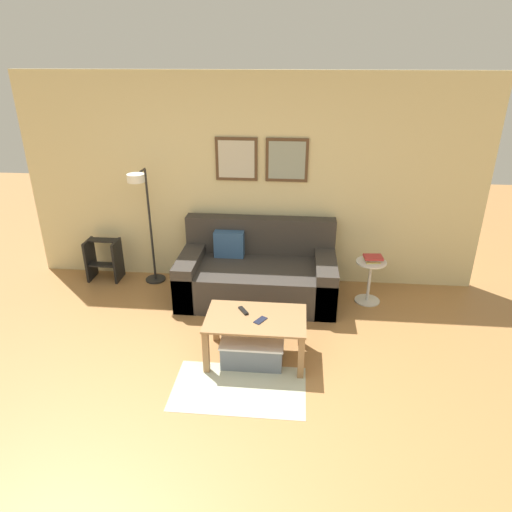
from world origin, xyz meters
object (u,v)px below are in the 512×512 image
at_px(storage_bin, 253,349).
at_px(floor_lamp, 144,212).
at_px(book_stack, 373,258).
at_px(step_stool, 104,259).
at_px(remote_control, 243,311).
at_px(side_table, 370,278).
at_px(couch, 257,273).
at_px(coffee_table, 256,325).
at_px(cell_phone, 260,320).

xyz_separation_m(storage_bin, floor_lamp, (-1.44, 1.39, 0.87)).
xyz_separation_m(book_stack, step_stool, (-3.35, 0.26, -0.27)).
distance_m(storage_bin, book_stack, 1.85).
distance_m(remote_control, step_stool, 2.44).
bearing_deg(step_stool, floor_lamp, -14.05).
relative_size(storage_bin, book_stack, 2.69).
xyz_separation_m(side_table, remote_control, (-1.35, -1.13, 0.15)).
xyz_separation_m(floor_lamp, side_table, (2.69, -0.12, -0.68)).
bearing_deg(book_stack, side_table, -126.29).
xyz_separation_m(couch, step_stool, (-2.02, 0.26, -0.01)).
distance_m(book_stack, remote_control, 1.78).
bearing_deg(side_table, storage_bin, -134.45).
bearing_deg(remote_control, step_stool, 112.07).
relative_size(coffee_table, floor_lamp, 0.64).
bearing_deg(remote_control, couch, 55.90).
xyz_separation_m(floor_lamp, cell_phone, (1.51, -1.39, -0.54)).
bearing_deg(couch, book_stack, -0.20).
bearing_deg(remote_control, side_table, 7.22).
bearing_deg(cell_phone, remote_control, 171.62).
distance_m(coffee_table, remote_control, 0.19).
bearing_deg(couch, coffee_table, -85.44).
distance_m(couch, side_table, 1.32).
distance_m(couch, storage_bin, 1.31).
height_order(couch, floor_lamp, floor_lamp).
bearing_deg(book_stack, storage_bin, -134.36).
bearing_deg(book_stack, remote_control, -140.00).
distance_m(cell_phone, step_stool, 2.67).
xyz_separation_m(side_table, book_stack, (0.01, 0.02, 0.24)).
distance_m(couch, book_stack, 1.36).
distance_m(couch, coffee_table, 1.25).
xyz_separation_m(storage_bin, step_stool, (-2.09, 1.55, 0.16)).
bearing_deg(cell_phone, storage_bin, -150.98).
bearing_deg(storage_bin, book_stack, 45.64).
bearing_deg(side_table, step_stool, 175.20).
height_order(remote_control, step_stool, step_stool).
distance_m(book_stack, cell_phone, 1.76).
relative_size(cell_phone, step_stool, 0.26).
bearing_deg(floor_lamp, book_stack, -2.11).
relative_size(storage_bin, cell_phone, 4.25).
distance_m(couch, step_stool, 2.04).
height_order(side_table, step_stool, step_stool).
relative_size(couch, storage_bin, 3.08).
height_order(couch, book_stack, couch).
bearing_deg(coffee_table, cell_phone, -46.62).
distance_m(storage_bin, side_table, 1.79).
height_order(side_table, cell_phone, side_table).
relative_size(book_stack, cell_phone, 1.58).
bearing_deg(side_table, remote_control, -140.16).
distance_m(side_table, cell_phone, 1.74).
height_order(storage_bin, book_stack, book_stack).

